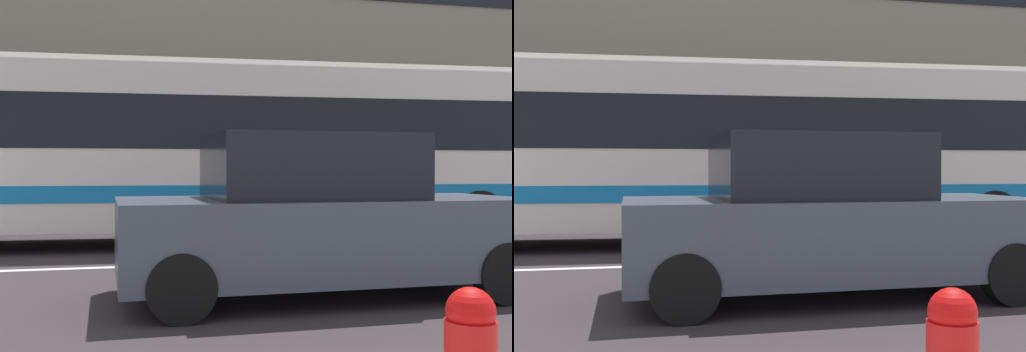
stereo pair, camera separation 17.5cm
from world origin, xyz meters
TOP-DOWN VIEW (x-y plane):
  - apartment_block_right at (10.05, 14.97)m, footprint 25.22×11.45m
  - transit_bus at (5.95, 2.47)m, footprint 11.42×3.00m
  - sedan_oncoming at (6.38, -2.47)m, footprint 4.46×1.99m

SIDE VIEW (x-z plane):
  - sedan_oncoming at x=6.38m, z-range -0.05..1.70m
  - transit_bus at x=5.95m, z-range 0.17..3.42m
  - apartment_block_right at x=10.05m, z-range 0.00..13.92m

